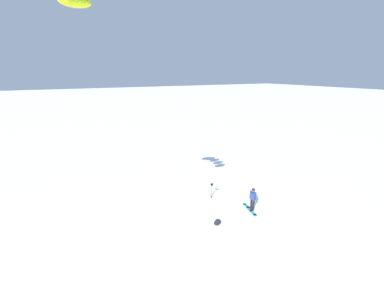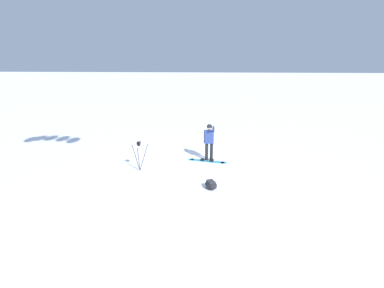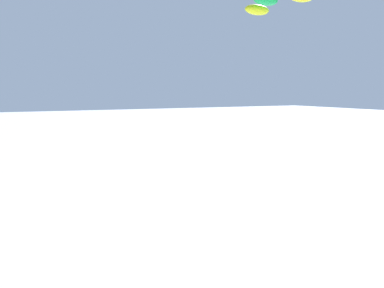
% 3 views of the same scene
% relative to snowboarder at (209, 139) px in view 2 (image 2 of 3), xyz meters
% --- Properties ---
extents(ground_plane, '(300.00, 300.00, 0.00)m').
position_rel_snowboarder_xyz_m(ground_plane, '(0.42, 0.77, -1.04)').
color(ground_plane, white).
extents(snowboarder, '(0.50, 0.65, 1.73)m').
position_rel_snowboarder_xyz_m(snowboarder, '(0.00, 0.00, 0.00)').
color(snowboarder, black).
rests_on(snowboarder, ground_plane).
extents(snowboard, '(1.81, 0.57, 0.10)m').
position_rel_snowboarder_xyz_m(snowboard, '(0.07, 0.14, -1.02)').
color(snowboard, teal).
rests_on(snowboard, ground_plane).
extents(gear_bag_large, '(0.61, 0.70, 0.29)m').
position_rel_snowboarder_xyz_m(gear_bag_large, '(-0.31, 3.17, -0.89)').
color(gear_bag_large, black).
rests_on(gear_bag_large, ground_plane).
extents(camera_tripod, '(0.69, 0.68, 1.24)m').
position_rel_snowboarder_xyz_m(camera_tripod, '(2.75, 1.70, -0.15)').
color(camera_tripod, '#262628').
rests_on(camera_tripod, ground_plane).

